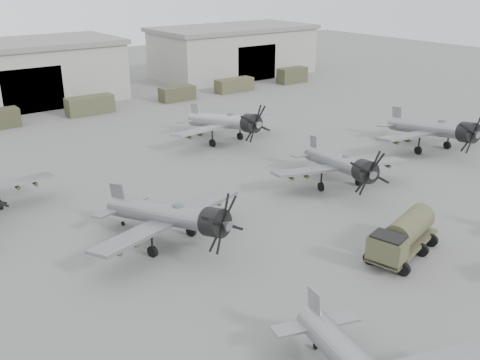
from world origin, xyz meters
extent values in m
plane|color=#5B5B59|center=(0.00, 0.00, 0.00)|extent=(220.00, 220.00, 0.00)
cube|color=#A1A297|center=(0.00, 62.00, 4.00)|extent=(28.00, 14.00, 8.00)
cube|color=slate|center=(0.00, 62.00, 8.35)|extent=(29.00, 14.80, 0.70)
cube|color=black|center=(0.00, 55.20, 3.00)|extent=(8.12, 0.40, 6.00)
cube|color=#A1A297|center=(38.00, 62.00, 4.00)|extent=(28.00, 14.00, 8.00)
cube|color=slate|center=(38.00, 62.00, 8.35)|extent=(29.00, 14.80, 0.70)
cube|color=black|center=(38.00, 55.20, 3.00)|extent=(8.12, 0.40, 6.00)
cube|color=#42452D|center=(5.66, 50.00, 1.19)|extent=(6.27, 2.20, 2.38)
cube|color=#3E3D28|center=(19.07, 50.00, 1.03)|extent=(5.27, 2.20, 2.05)
cube|color=#47462E|center=(29.47, 50.00, 1.05)|extent=(6.28, 2.20, 2.09)
cube|color=#3E3F29|center=(41.70, 50.00, 1.28)|extent=(5.28, 2.20, 2.55)
cube|color=gray|center=(-3.54, -2.36, 2.31)|extent=(0.63, 1.58, 1.96)
cylinder|color=black|center=(-3.63, -2.64, 0.15)|extent=(0.21, 0.33, 0.31)
cylinder|color=gray|center=(-4.18, 12.01, 2.21)|extent=(4.34, 10.66, 3.14)
cylinder|color=black|center=(-2.90, 7.47, 2.96)|extent=(2.27, 2.05, 2.09)
cube|color=gray|center=(-4.01, 11.43, 1.96)|extent=(12.68, 5.54, 0.56)
cube|color=gray|center=(-5.46, 16.55, 2.37)|extent=(0.57, 1.64, 2.00)
ellipsoid|color=#3F4C54|center=(-3.74, 10.46, 3.12)|extent=(0.91, 1.32, 0.56)
cylinder|color=black|center=(-5.80, 10.72, 0.35)|extent=(0.49, 0.85, 0.80)
cylinder|color=black|center=(-2.12, 11.75, 0.35)|extent=(0.49, 0.85, 0.80)
cylinder|color=black|center=(-5.38, 16.26, 0.15)|extent=(0.20, 0.34, 0.32)
cylinder|color=gray|center=(13.51, 12.50, 2.17)|extent=(4.60, 10.40, 3.08)
cylinder|color=black|center=(12.09, 8.10, 2.91)|extent=(2.26, 2.05, 2.05)
cube|color=gray|center=(13.33, 11.94, 1.92)|extent=(12.39, 5.83, 0.55)
cube|color=gray|center=(14.92, 16.91, 2.33)|extent=(0.61, 1.60, 1.97)
ellipsoid|color=#3F4C54|center=(13.03, 11.00, 3.06)|extent=(0.92, 1.31, 0.55)
cylinder|color=black|center=(11.49, 12.33, 0.34)|extent=(0.50, 0.83, 0.79)
cylinder|color=black|center=(15.05, 11.18, 0.34)|extent=(0.50, 0.83, 0.79)
cylinder|color=black|center=(14.83, 16.63, 0.15)|extent=(0.21, 0.34, 0.32)
cylinder|color=gray|center=(28.94, 13.93, 2.38)|extent=(3.75, 11.53, 3.37)
cylinder|color=black|center=(27.98, 8.95, 3.18)|extent=(2.33, 2.06, 2.24)
cube|color=gray|center=(28.81, 13.29, 2.10)|extent=(13.68, 4.89, 0.61)
cube|color=gray|center=(29.90, 18.90, 2.54)|extent=(0.47, 1.79, 2.15)
ellipsoid|color=#3F4C54|center=(28.61, 12.23, 3.35)|extent=(0.88, 1.39, 0.60)
cylinder|color=black|center=(26.76, 13.47, 0.38)|extent=(0.46, 0.90, 0.86)
cylinder|color=black|center=(30.78, 12.69, 0.38)|extent=(0.46, 0.90, 0.86)
cylinder|color=black|center=(29.83, 18.58, 0.16)|extent=(0.19, 0.36, 0.34)
cylinder|color=black|center=(-12.02, 24.87, 0.35)|extent=(0.30, 0.81, 0.80)
cylinder|color=#9C9FA5|center=(12.82, 29.44, 2.31)|extent=(2.37, 11.21, 3.28)
cylinder|color=black|center=(13.17, 24.52, 3.09)|extent=(2.11, 1.80, 2.18)
cube|color=#9C9FA5|center=(12.87, 28.81, 2.05)|extent=(13.25, 3.25, 0.59)
cube|color=#9C9FA5|center=(12.47, 34.36, 2.48)|extent=(0.25, 1.75, 2.09)
ellipsoid|color=#3F4C54|center=(12.94, 27.77, 3.26)|extent=(0.72, 1.30, 0.59)
cylinder|color=black|center=(10.89, 28.46, 0.37)|extent=(0.35, 0.86, 0.84)
cylinder|color=black|center=(14.87, 28.75, 0.37)|extent=(0.35, 0.86, 0.84)
cylinder|color=black|center=(12.49, 34.05, 0.16)|extent=(0.15, 0.34, 0.34)
cube|color=#48482F|center=(7.90, 0.94, 0.74)|extent=(7.26, 3.99, 0.25)
cube|color=#48482F|center=(5.33, 0.24, 1.53)|extent=(2.11, 2.60, 1.68)
cylinder|color=#48482F|center=(8.76, 1.17, 1.73)|extent=(4.87, 2.99, 1.87)
cube|color=black|center=(5.33, 0.24, 2.42)|extent=(1.94, 2.29, 0.15)
cylinder|color=black|center=(5.72, -0.83, 0.44)|extent=(0.52, 0.93, 0.89)
cylinder|color=black|center=(9.89, 2.65, 0.44)|extent=(0.52, 0.93, 0.89)
camera|label=1|loc=(-19.87, -18.15, 17.90)|focal=40.00mm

